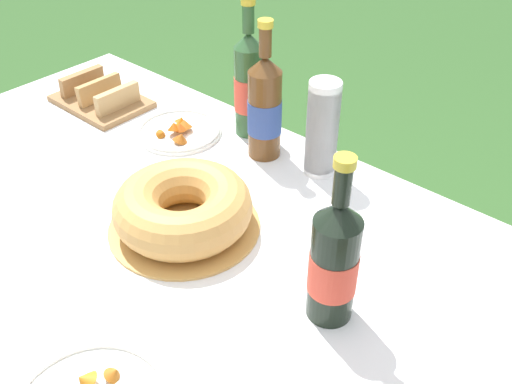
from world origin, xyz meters
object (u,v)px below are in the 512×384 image
object	(u,v)px
cider_bottle_amber	(265,108)
snack_plate_left	(179,130)
juice_bottle_red	(334,261)
cup_stack	(322,129)
cider_bottle_green	(249,85)
bundt_cake	(183,208)
bread_board	(101,97)

from	to	relation	value
cider_bottle_amber	snack_plate_left	world-z (taller)	cider_bottle_amber
juice_bottle_red	cup_stack	bearing A→B (deg)	128.30
cider_bottle_amber	snack_plate_left	bearing A→B (deg)	-161.61
cup_stack	cider_bottle_amber	bearing A→B (deg)	-169.74
cider_bottle_green	juice_bottle_red	world-z (taller)	cider_bottle_green
bundt_cake	bread_board	size ratio (longest dim) A/B	1.19
cider_bottle_green	cider_bottle_amber	xyz separation A→B (m)	(0.10, -0.05, -0.01)
bundt_cake	snack_plate_left	xyz separation A→B (m)	(-0.28, 0.24, -0.04)
bundt_cake	cider_bottle_amber	bearing A→B (deg)	100.46
cup_stack	cider_bottle_amber	distance (m)	0.15
bundt_cake	cider_bottle_amber	world-z (taller)	cider_bottle_amber
cider_bottle_amber	cup_stack	bearing A→B (deg)	10.26
bundt_cake	cider_bottle_amber	distance (m)	0.33
snack_plate_left	cider_bottle_amber	bearing A→B (deg)	18.39
cider_bottle_green	snack_plate_left	world-z (taller)	cider_bottle_green
cider_bottle_green	juice_bottle_red	distance (m)	0.62
bundt_cake	snack_plate_left	world-z (taller)	bundt_cake
bread_board	bundt_cake	bearing A→B (deg)	-20.71
cider_bottle_amber	bread_board	distance (m)	0.53
bundt_cake	juice_bottle_red	size ratio (longest dim) A/B	0.97
cider_bottle_amber	bundt_cake	bearing A→B (deg)	-79.54
snack_plate_left	bread_board	world-z (taller)	bread_board
cup_stack	snack_plate_left	world-z (taller)	cup_stack
cup_stack	juice_bottle_red	distance (m)	0.43
cup_stack	juice_bottle_red	bearing A→B (deg)	-51.70
cup_stack	bread_board	distance (m)	0.67
cider_bottle_green	bread_board	world-z (taller)	cider_bottle_green
cup_stack	cider_bottle_green	size ratio (longest dim) A/B	0.66
bundt_cake	snack_plate_left	bearing A→B (deg)	139.01
cider_bottle_green	juice_bottle_red	size ratio (longest dim) A/B	1.09
cider_bottle_green	snack_plate_left	distance (m)	0.22
bundt_cake	snack_plate_left	distance (m)	0.38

